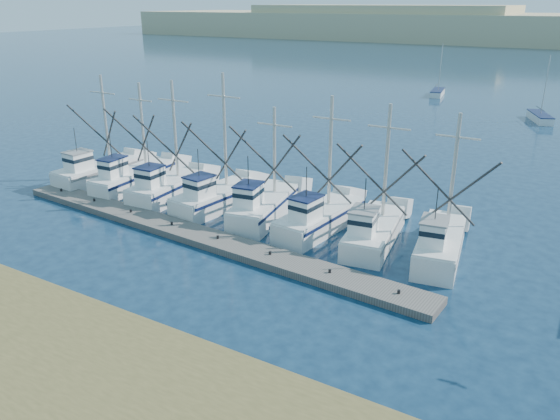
% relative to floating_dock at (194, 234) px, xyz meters
% --- Properties ---
extents(ground, '(500.00, 500.00, 0.00)m').
position_rel_floating_dock_xyz_m(ground, '(7.95, -5.63, -0.22)').
color(ground, '#0C2137').
rests_on(ground, ground).
extents(floating_dock, '(32.41, 4.48, 0.43)m').
position_rel_floating_dock_xyz_m(floating_dock, '(0.00, 0.00, 0.00)').
color(floating_dock, '#615D57').
rests_on(floating_dock, ground).
extents(trawler_fleet, '(31.86, 8.41, 9.63)m').
position_rel_floating_dock_xyz_m(trawler_fleet, '(-0.25, 4.95, 0.73)').
color(trawler_fleet, white).
rests_on(trawler_fleet, ground).
extents(sailboat_near, '(3.87, 6.45, 8.10)m').
position_rel_floating_dock_xyz_m(sailboat_near, '(14.54, 51.08, 0.28)').
color(sailboat_near, white).
rests_on(sailboat_near, ground).
extents(sailboat_far, '(2.55, 6.20, 8.10)m').
position_rel_floating_dock_xyz_m(sailboat_far, '(-2.19, 64.52, 0.28)').
color(sailboat_far, white).
rests_on(sailboat_far, ground).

